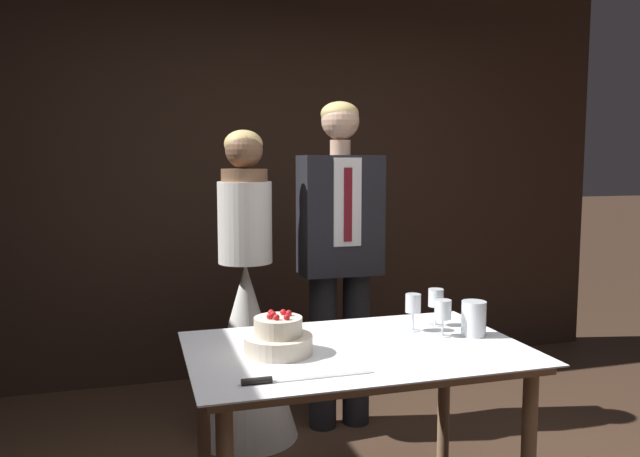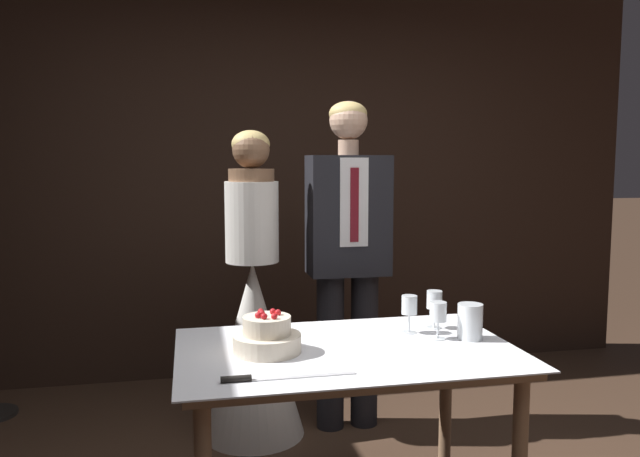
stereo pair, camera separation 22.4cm
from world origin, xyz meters
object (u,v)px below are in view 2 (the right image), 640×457
object	(u,v)px
wine_glass_near	(438,314)
wine_glass_middle	(434,302)
wine_glass_far	(409,307)
cake_knife	(263,378)
hurricane_candle	(470,322)
tiered_cake	(267,337)
bride	(253,326)
groom	(348,248)
cake_table	(347,370)

from	to	relation	value
wine_glass_near	wine_glass_middle	size ratio (longest dim) A/B	0.93
wine_glass_near	wine_glass_far	bearing A→B (deg)	126.69
cake_knife	wine_glass_middle	xyz separation A→B (m)	(0.79, 0.49, 0.11)
wine_glass_middle	wine_glass_near	bearing A→B (deg)	-107.25
wine_glass_middle	wine_glass_far	xyz separation A→B (m)	(-0.13, -0.05, -0.00)
hurricane_candle	wine_glass_near	bearing A→B (deg)	167.45
tiered_cake	bride	world-z (taller)	bride
tiered_cake	groom	size ratio (longest dim) A/B	0.14
cake_knife	wine_glass_middle	world-z (taller)	wine_glass_middle
cake_knife	wine_glass_near	xyz separation A→B (m)	(0.75, 0.33, 0.10)
cake_knife	groom	xyz separation A→B (m)	(0.62, 1.27, 0.24)
wine_glass_near	wine_glass_middle	xyz separation A→B (m)	(0.05, 0.16, 0.01)
wine_glass_far	wine_glass_middle	bearing A→B (deg)	20.48
bride	tiered_cake	bearing A→B (deg)	-92.73
wine_glass_far	wine_glass_near	bearing A→B (deg)	-53.31
bride	wine_glass_middle	bearing A→B (deg)	-48.28
wine_glass_near	hurricane_candle	bearing A→B (deg)	-12.55
cake_knife	wine_glass_near	world-z (taller)	wine_glass_near
wine_glass_near	cake_knife	bearing A→B (deg)	-156.24
wine_glass_far	groom	world-z (taller)	groom
cake_knife	tiered_cake	bearing A→B (deg)	80.42
wine_glass_middle	bride	distance (m)	1.08
cake_knife	hurricane_candle	bearing A→B (deg)	19.03
wine_glass_middle	tiered_cake	bearing A→B (deg)	-165.66
cake_knife	wine_glass_middle	bearing A→B (deg)	31.51
groom	wine_glass_middle	bearing A→B (deg)	-77.08
tiered_cake	hurricane_candle	distance (m)	0.82
wine_glass_middle	wine_glass_far	size ratio (longest dim) A/B	1.03
cake_knife	bride	size ratio (longest dim) A/B	0.28
cake_table	wine_glass_near	distance (m)	0.44
wine_glass_middle	wine_glass_far	bearing A→B (deg)	-159.52
wine_glass_far	hurricane_candle	distance (m)	0.25
cake_knife	groom	size ratio (longest dim) A/B	0.25
cake_knife	wine_glass_middle	size ratio (longest dim) A/B	2.78
bride	groom	bearing A→B (deg)	-0.06
bride	groom	distance (m)	0.66
cake_knife	wine_glass_far	world-z (taller)	wine_glass_far
hurricane_candle	groom	size ratio (longest dim) A/B	0.08
cake_table	tiered_cake	world-z (taller)	tiered_cake
tiered_cake	wine_glass_far	distance (m)	0.63
hurricane_candle	bride	bearing A→B (deg)	128.62
cake_knife	wine_glass_far	bearing A→B (deg)	33.44
wine_glass_near	cake_table	bearing A→B (deg)	-173.85
wine_glass_far	groom	xyz separation A→B (m)	(-0.05, 0.83, 0.14)
wine_glass_far	bride	size ratio (longest dim) A/B	0.10
tiered_cake	cake_knife	world-z (taller)	tiered_cake
wine_glass_middle	groom	distance (m)	0.81
groom	hurricane_candle	bearing A→B (deg)	-75.19
wine_glass_middle	groom	xyz separation A→B (m)	(-0.18, 0.78, 0.13)
cake_table	bride	world-z (taller)	bride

